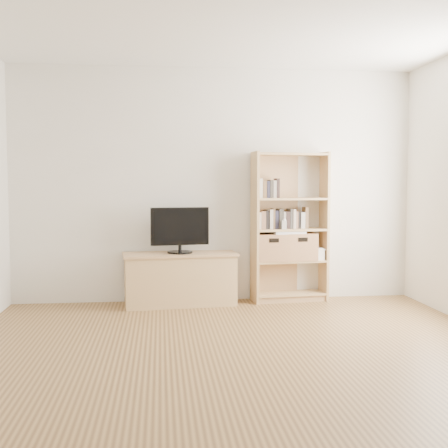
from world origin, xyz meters
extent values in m
cube|color=brown|center=(0.00, 0.00, 0.00)|extent=(4.50, 5.00, 0.01)
cube|color=silver|center=(0.00, 2.50, 1.30)|extent=(4.50, 0.02, 2.60)
cube|color=silver|center=(0.00, -2.50, 1.30)|extent=(4.50, 0.02, 2.60)
cube|color=tan|center=(-0.41, 2.28, 0.27)|extent=(1.22, 0.55, 0.54)
cube|color=tan|center=(0.82, 2.35, 0.84)|extent=(0.86, 0.37, 1.67)
cube|color=black|center=(-0.41, 2.28, 0.81)|extent=(0.63, 0.13, 0.50)
cube|color=#BCA996|center=(0.82, 2.37, 0.92)|extent=(0.79, 0.19, 0.21)
cube|color=#BCA996|center=(0.64, 2.35, 1.26)|extent=(0.39, 0.16, 0.20)
cube|color=white|center=(0.74, 2.25, 0.87)|extent=(0.06, 0.04, 0.10)
cube|color=#A46C4A|center=(0.60, 2.33, 0.61)|extent=(0.38, 0.32, 0.30)
cube|color=#A46C4A|center=(0.92, 2.36, 0.61)|extent=(0.39, 0.33, 0.30)
cube|color=silver|center=(0.79, 2.33, 0.78)|extent=(0.39, 0.30, 0.03)
cube|color=silver|center=(1.11, 2.37, 0.52)|extent=(0.19, 0.26, 0.11)
camera|label=1|loc=(-0.61, -3.78, 1.33)|focal=45.00mm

